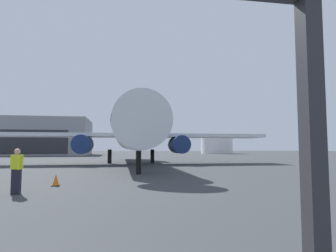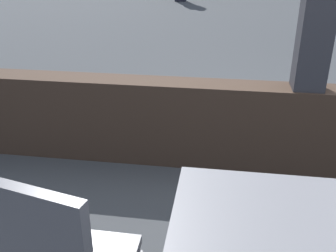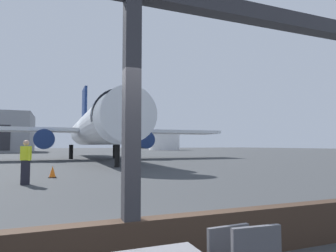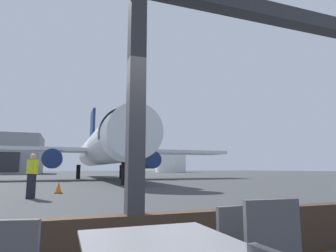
{
  "view_description": "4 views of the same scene",
  "coord_description": "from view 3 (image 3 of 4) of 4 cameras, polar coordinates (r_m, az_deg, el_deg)",
  "views": [
    {
      "loc": [
        1.99,
        -2.8,
        1.78
      ],
      "look_at": [
        4.88,
        14.81,
        3.11
      ],
      "focal_mm": 30.84,
      "sensor_mm": 36.0,
      "label": 1
    },
    {
      "loc": [
        -0.56,
        -2.57,
        1.51
      ],
      "look_at": [
        -0.8,
        -0.94,
        0.73
      ],
      "focal_mm": 41.33,
      "sensor_mm": 36.0,
      "label": 2
    },
    {
      "loc": [
        -0.88,
        -3.54,
        1.55
      ],
      "look_at": [
        6.1,
        14.44,
        2.8
      ],
      "focal_mm": 31.13,
      "sensor_mm": 36.0,
      "label": 3
    },
    {
      "loc": [
        -0.79,
        -3.34,
        1.15
      ],
      "look_at": [
        5.23,
        13.26,
        3.78
      ],
      "focal_mm": 30.6,
      "sensor_mm": 36.0,
      "label": 4
    }
  ],
  "objects": [
    {
      "name": "ground_plane",
      "position": [
        43.58,
        -20.15,
        -5.54
      ],
      "size": [
        220.0,
        220.0,
        0.0
      ],
      "primitive_type": "plane",
      "color": "#383A3D"
    },
    {
      "name": "airplane",
      "position": [
        32.4,
        -13.97,
        -0.37
      ],
      "size": [
        29.49,
        31.27,
        10.23
      ],
      "color": "silver",
      "rests_on": "ground"
    },
    {
      "name": "ground_crew_worker",
      "position": [
        12.72,
        -26.09,
        -6.26
      ],
      "size": [
        0.4,
        0.5,
        1.74
      ],
      "color": "black",
      "rests_on": "ground"
    },
    {
      "name": "window_frame",
      "position": [
        3.66,
        -7.25,
        -7.57
      ],
      "size": [
        8.25,
        0.24,
        3.65
      ],
      "color": "#38281E",
      "rests_on": "ground"
    },
    {
      "name": "traffic_cone",
      "position": [
        14.98,
        -21.68,
        -8.39
      ],
      "size": [
        0.36,
        0.36,
        0.55
      ],
      "color": "orange",
      "rests_on": "ground"
    },
    {
      "name": "fuel_storage_tank",
      "position": [
        89.43,
        -0.76,
        -2.92
      ],
      "size": [
        9.39,
        9.39,
        5.61
      ],
      "primitive_type": "cylinder",
      "color": "white",
      "rests_on": "ground"
    }
  ]
}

